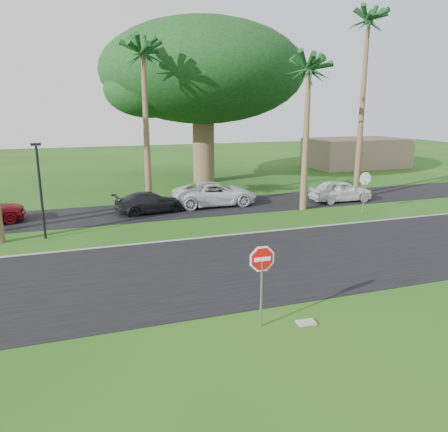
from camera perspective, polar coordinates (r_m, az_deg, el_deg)
name	(u,v)px	position (r m, az deg, el deg)	size (l,w,h in m)	color
ground	(214,289)	(15.68, -1.32, -9.53)	(120.00, 120.00, 0.00)	#144711
road	(199,270)	(17.46, -3.30, -6.99)	(120.00, 8.00, 0.02)	black
parking_strip	(153,211)	(27.30, -9.20, 0.64)	(120.00, 5.00, 0.02)	black
curb	(176,240)	(21.17, -6.24, -3.16)	(120.00, 0.12, 0.06)	gray
stop_sign_near	(262,270)	(12.57, 4.96, -7.00)	(1.05, 0.07, 2.62)	gray
stop_sign_far	(365,184)	(27.51, 17.92, 3.99)	(1.05, 0.07, 2.62)	gray
palm_center	(143,57)	(28.19, -10.52, 19.76)	(5.00, 5.00, 10.50)	brown
palm_right_near	(309,73)	(27.24, 11.04, 17.88)	(5.00, 5.00, 9.50)	brown
palm_right_far	(368,25)	(33.36, 18.32, 22.59)	(5.00, 5.00, 13.00)	brown
canopy_tree	(203,73)	(37.26, -2.80, 18.20)	(16.50, 16.50, 13.12)	brown
streetlight_right	(40,185)	(22.58, -22.89, 3.73)	(0.45, 0.25, 4.64)	black
building_far	(356,153)	(48.98, 16.82, 7.92)	(10.00, 6.00, 3.00)	gray
car_dark	(150,203)	(26.82, -9.61, 1.73)	(1.76, 4.32, 1.25)	black
car_minivan	(215,194)	(28.42, -1.18, 2.89)	(2.51, 5.45, 1.52)	silver
car_pickup	(341,191)	(30.66, 15.01, 3.18)	(1.71, 4.26, 1.45)	silver
utility_slab	(306,323)	(13.62, 10.68, -13.52)	(0.55, 0.35, 0.06)	gray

